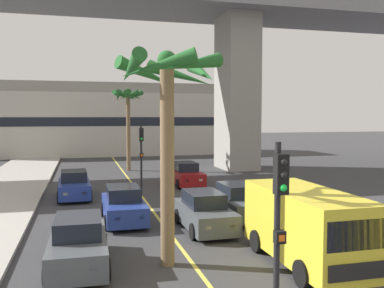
{
  "coord_description": "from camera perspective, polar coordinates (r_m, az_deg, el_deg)",
  "views": [
    {
      "loc": [
        -3.36,
        1.17,
        4.69
      ],
      "look_at": [
        0.0,
        14.0,
        3.81
      ],
      "focal_mm": 39.71,
      "sensor_mm": 36.0,
      "label": 1
    }
  ],
  "objects": [
    {
      "name": "pier_building_backdrop",
      "position": [
        52.8,
        -11.03,
        3.21
      ],
      "size": [
        30.6,
        8.04,
        8.53
      ],
      "color": "beige",
      "rests_on": "ground"
    },
    {
      "name": "lane_stripe_center",
      "position": [
        23.55,
        -6.22,
        -7.69
      ],
      "size": [
        0.14,
        56.0,
        0.01
      ],
      "primitive_type": "cube",
      "color": "#DBCC4C",
      "rests_on": "ground"
    },
    {
      "name": "palm_tree_mid_median",
      "position": [
        13.1,
        -3.27,
        6.06
      ],
      "size": [
        3.24,
        3.44,
        6.68
      ],
      "color": "brown",
      "rests_on": "ground"
    },
    {
      "name": "delivery_van",
      "position": [
        13.96,
        15.05,
        -10.43
      ],
      "size": [
        2.16,
        5.25,
        2.36
      ],
      "color": "yellow",
      "rests_on": "ground"
    },
    {
      "name": "car_queue_front",
      "position": [
        19.22,
        -9.18,
        -8.16
      ],
      "size": [
        1.84,
        4.1,
        1.56
      ],
      "color": "navy",
      "rests_on": "ground"
    },
    {
      "name": "bridge_overpass",
      "position": [
        36.79,
        -7.69,
        18.3
      ],
      "size": [
        66.16,
        8.0,
        17.59
      ],
      "color": "gray",
      "rests_on": "ground"
    },
    {
      "name": "car_queue_third",
      "position": [
        13.94,
        -15.04,
        -12.87
      ],
      "size": [
        1.89,
        4.13,
        1.56
      ],
      "color": "#4C5156",
      "rests_on": "ground"
    },
    {
      "name": "traffic_light_median_near",
      "position": [
        8.34,
        11.58,
        -9.98
      ],
      "size": [
        0.24,
        0.37,
        4.2
      ],
      "color": "black",
      "rests_on": "ground"
    },
    {
      "name": "car_queue_fourth",
      "position": [
        19.77,
        6.21,
        -7.8
      ],
      "size": [
        1.85,
        4.11,
        1.56
      ],
      "color": "#4C5156",
      "rests_on": "ground"
    },
    {
      "name": "car_queue_fifth",
      "position": [
        25.19,
        -15.57,
        -5.4
      ],
      "size": [
        1.95,
        4.16,
        1.56
      ],
      "color": "navy",
      "rests_on": "ground"
    },
    {
      "name": "traffic_light_median_far",
      "position": [
        24.92,
        -6.82,
        -0.77
      ],
      "size": [
        0.24,
        0.37,
        4.2
      ],
      "color": "black",
      "rests_on": "ground"
    },
    {
      "name": "car_queue_sixth",
      "position": [
        28.75,
        -0.89,
        -4.13
      ],
      "size": [
        1.9,
        4.13,
        1.56
      ],
      "color": "maroon",
      "rests_on": "ground"
    },
    {
      "name": "palm_tree_near_median",
      "position": [
        36.56,
        -8.61,
        5.41
      ],
      "size": [
        2.72,
        2.73,
        6.99
      ],
      "color": "brown",
      "rests_on": "ground"
    },
    {
      "name": "car_queue_second",
      "position": [
        17.7,
        1.67,
        -9.16
      ],
      "size": [
        1.86,
        4.11,
        1.56
      ],
      "color": "#4C5156",
      "rests_on": "ground"
    }
  ]
}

